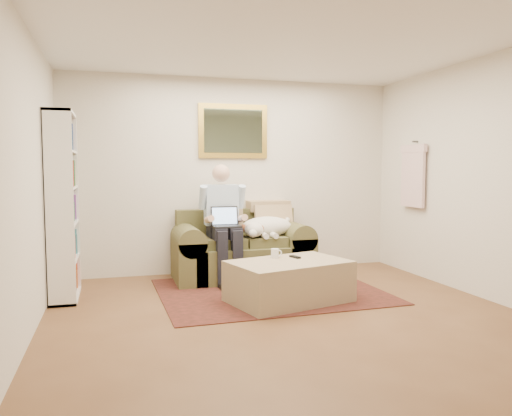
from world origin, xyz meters
name	(u,v)px	position (x,y,z in m)	size (l,w,h in m)	color
room_shell	(286,179)	(0.00, 0.35, 1.30)	(4.51, 5.00, 2.61)	brown
rug	(270,291)	(0.12, 1.24, 0.01)	(2.47, 1.97, 0.01)	black
sofa	(242,255)	(-0.01, 2.03, 0.30)	(1.73, 0.88, 1.04)	brown
seated_man	(224,224)	(-0.27, 1.87, 0.73)	(0.57, 0.81, 1.45)	#8CB1D8
laptop	(226,221)	(-0.27, 1.80, 0.76)	(0.34, 0.27, 0.24)	black
sleeping_dog	(267,227)	(0.30, 1.94, 0.66)	(0.71, 0.45, 0.26)	white
ottoman	(289,282)	(0.18, 0.77, 0.22)	(1.20, 0.76, 0.44)	tan
coffee_mug	(275,253)	(0.09, 0.98, 0.49)	(0.08, 0.08, 0.10)	white
tv_remote	(295,257)	(0.31, 0.93, 0.45)	(0.05, 0.15, 0.02)	black
bookshelf	(63,206)	(-2.10, 1.60, 1.00)	(0.28, 0.80, 2.00)	white
wall_mirror	(233,131)	(-0.01, 2.47, 1.90)	(0.94, 0.04, 0.72)	gold
hanging_shirt	(413,172)	(2.19, 1.60, 1.35)	(0.06, 0.52, 0.90)	beige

